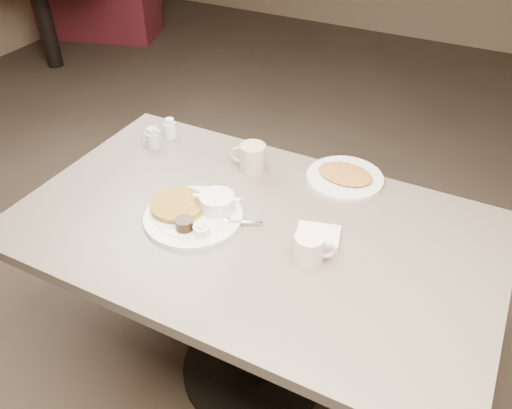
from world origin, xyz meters
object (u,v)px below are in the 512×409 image
at_px(coffee_mug_far, 252,158).
at_px(creamer_right, 170,129).
at_px(main_plate, 196,211).
at_px(coffee_mug_near, 310,249).
at_px(creamer_left, 153,138).
at_px(hash_plate, 345,177).
at_px(diner_table, 253,265).

xyz_separation_m(coffee_mug_far, creamer_right, (-0.39, 0.06, -0.01)).
bearing_deg(main_plate, coffee_mug_near, -3.02).
distance_m(main_plate, creamer_left, 0.47).
distance_m(coffee_mug_far, creamer_left, 0.41).
relative_size(coffee_mug_near, hash_plate, 0.46).
bearing_deg(creamer_right, creamer_left, -100.83).
relative_size(main_plate, coffee_mug_far, 3.02).
relative_size(main_plate, coffee_mug_near, 3.13).
xyz_separation_m(main_plate, coffee_mug_near, (0.40, -0.02, 0.02)).
bearing_deg(creamer_left, coffee_mug_near, -21.88).
height_order(diner_table, coffee_mug_far, coffee_mug_far).
distance_m(main_plate, creamer_right, 0.52).
bearing_deg(hash_plate, creamer_right, -177.28).
relative_size(diner_table, creamer_left, 17.80).
distance_m(diner_table, main_plate, 0.27).
relative_size(coffee_mug_near, creamer_right, 1.65).
distance_m(creamer_left, hash_plate, 0.74).
xyz_separation_m(diner_table, coffee_mug_near, (0.22, -0.06, 0.22)).
height_order(diner_table, main_plate, main_plate).
xyz_separation_m(diner_table, hash_plate, (0.17, 0.37, 0.18)).
relative_size(diner_table, main_plate, 3.63).
distance_m(main_plate, hash_plate, 0.54).
bearing_deg(coffee_mug_near, diner_table, 163.40).
relative_size(creamer_right, hash_plate, 0.28).
distance_m(creamer_left, creamer_right, 0.09).
height_order(main_plate, creamer_left, creamer_left).
bearing_deg(coffee_mug_near, coffee_mug_far, 136.87).
bearing_deg(creamer_right, main_plate, -46.70).
relative_size(diner_table, coffee_mug_near, 11.34).
bearing_deg(hash_plate, main_plate, -130.45).
distance_m(diner_table, creamer_left, 0.64).
xyz_separation_m(diner_table, main_plate, (-0.18, -0.04, 0.19)).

